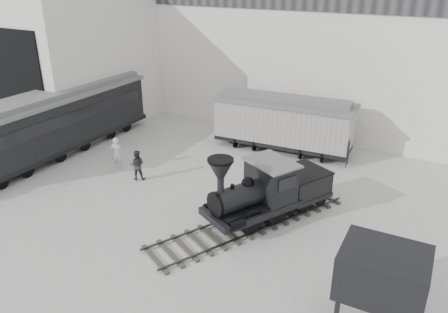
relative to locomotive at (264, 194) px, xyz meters
The scene contains 9 objects.
ground 4.26m from the locomotive, 127.39° to the right, with size 90.00×90.00×0.00m, color #9E9E9B.
north_wall 12.75m from the locomotive, 101.86° to the left, with size 34.00×2.51×11.00m.
west_pavilion 18.54m from the locomotive, 158.35° to the left, with size 7.00×12.11×9.00m.
locomotive is the anchor object (origin of this frame).
boxcar 8.37m from the locomotive, 106.85° to the left, with size 8.63×3.26×3.46m.
passenger_coach 14.03m from the locomotive, behind, with size 3.08×13.38×3.57m.
visitor_a 9.37m from the locomotive, behind, with size 0.68×0.45×1.86m, color silver.
visitor_b 7.54m from the locomotive, behind, with size 0.80×0.62×1.65m, color #2D2D2F.
coal_hopper 6.99m from the locomotive, 35.17° to the right, with size 2.58×2.14×2.76m.
Camera 1 is at (9.21, -12.34, 10.42)m, focal length 35.00 mm.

